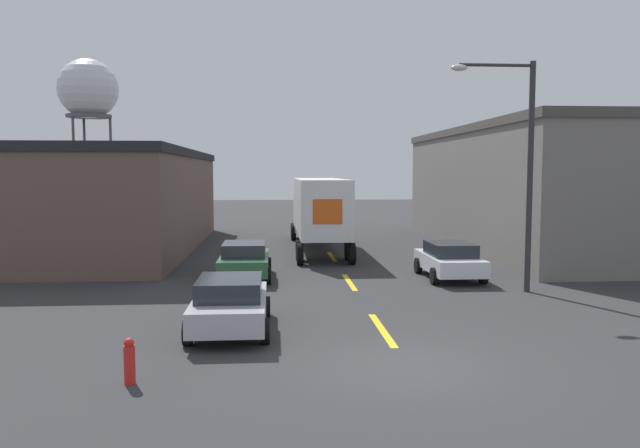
% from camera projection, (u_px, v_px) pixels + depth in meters
% --- Properties ---
extents(ground_plane, '(160.00, 160.00, 0.00)m').
position_uv_depth(ground_plane, '(408.00, 367.00, 13.27)').
color(ground_plane, '#333335').
extents(road_centerline, '(0.20, 17.67, 0.01)m').
position_uv_depth(road_centerline, '(349.00, 282.00, 23.45)').
color(road_centerline, yellow).
rests_on(road_centerline, ground_plane).
extents(warehouse_left, '(9.68, 21.01, 5.30)m').
position_uv_depth(warehouse_left, '(106.00, 200.00, 33.52)').
color(warehouse_left, brown).
rests_on(warehouse_left, ground_plane).
extents(warehouse_right, '(11.43, 21.77, 6.56)m').
position_uv_depth(warehouse_right, '(556.00, 188.00, 34.27)').
color(warehouse_right, slate).
rests_on(warehouse_right, ground_plane).
extents(semi_truck, '(2.65, 13.02, 3.79)m').
position_uv_depth(semi_truck, '(318.00, 207.00, 33.16)').
color(semi_truck, silver).
rests_on(semi_truck, ground_plane).
extents(parked_car_left_near, '(2.06, 4.18, 1.42)m').
position_uv_depth(parked_car_left_near, '(230.00, 303.00, 16.18)').
color(parked_car_left_near, '#B2B2B7').
rests_on(parked_car_left_near, ground_plane).
extents(parked_car_left_far, '(2.06, 4.18, 1.42)m').
position_uv_depth(parked_car_left_far, '(244.00, 260.00, 24.17)').
color(parked_car_left_far, '#2D5B38').
rests_on(parked_car_left_far, ground_plane).
extents(parked_car_right_mid, '(2.06, 4.18, 1.42)m').
position_uv_depth(parked_car_right_mid, '(449.00, 259.00, 24.21)').
color(parked_car_right_mid, silver).
rests_on(parked_car_right_mid, ground_plane).
extents(water_tower, '(6.30, 6.30, 16.11)m').
position_uv_depth(water_tower, '(88.00, 90.00, 66.27)').
color(water_tower, '#47474C').
rests_on(water_tower, ground_plane).
extents(street_lamp, '(2.91, 0.32, 7.86)m').
position_uv_depth(street_lamp, '(520.00, 158.00, 21.19)').
color(street_lamp, '#2D2D30').
rests_on(street_lamp, ground_plane).
extents(fire_hydrant, '(0.22, 0.22, 0.92)m').
position_uv_depth(fire_hydrant, '(129.00, 361.00, 12.17)').
color(fire_hydrant, red).
rests_on(fire_hydrant, ground_plane).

